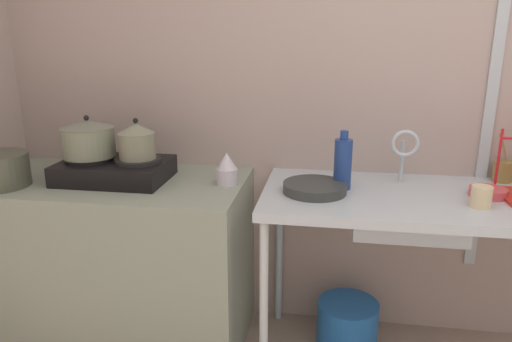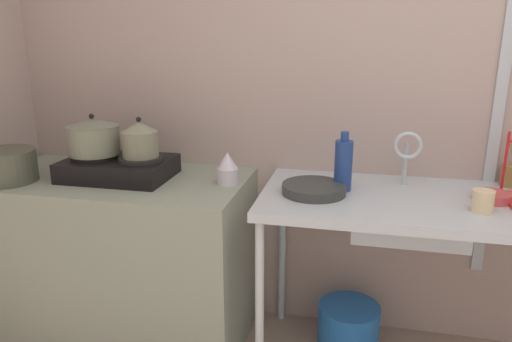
{
  "view_description": "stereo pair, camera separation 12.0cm",
  "coord_description": "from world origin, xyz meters",
  "px_view_note": "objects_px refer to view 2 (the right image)",
  "views": [
    {
      "loc": [
        -0.61,
        -0.68,
        1.49
      ],
      "look_at": [
        -0.93,
        1.31,
        0.91
      ],
      "focal_mm": 33.48,
      "sensor_mm": 36.0,
      "label": 1
    },
    {
      "loc": [
        -0.49,
        -0.66,
        1.49
      ],
      "look_at": [
        -0.93,
        1.31,
        0.91
      ],
      "focal_mm": 33.48,
      "sensor_mm": 36.0,
      "label": 2
    }
  ],
  "objects_px": {
    "cup_by_rack": "(483,201)",
    "small_bowl_on_drainboard": "(492,197)",
    "pot_on_left_burner": "(93,136)",
    "frying_pan": "(314,189)",
    "bottle_by_sink": "(343,165)",
    "pot_beside_stove": "(6,166)",
    "faucet": "(407,150)",
    "stove": "(119,167)",
    "pot_on_right_burner": "(140,139)",
    "utensil_jar": "(511,175)",
    "sink_basin": "(408,216)",
    "bucket_on_floor": "(348,328)",
    "percolator": "(228,169)"
  },
  "relations": [
    {
      "from": "bottle_by_sink",
      "to": "utensil_jar",
      "type": "distance_m",
      "value": 0.76
    },
    {
      "from": "cup_by_rack",
      "to": "small_bowl_on_drainboard",
      "type": "relative_size",
      "value": 0.57
    },
    {
      "from": "bottle_by_sink",
      "to": "pot_on_left_burner",
      "type": "bearing_deg",
      "value": -177.98
    },
    {
      "from": "pot_beside_stove",
      "to": "percolator",
      "type": "height_order",
      "value": "same"
    },
    {
      "from": "stove",
      "to": "percolator",
      "type": "relative_size",
      "value": 3.34
    },
    {
      "from": "faucet",
      "to": "small_bowl_on_drainboard",
      "type": "relative_size",
      "value": 1.68
    },
    {
      "from": "faucet",
      "to": "bucket_on_floor",
      "type": "height_order",
      "value": "faucet"
    },
    {
      "from": "stove",
      "to": "pot_beside_stove",
      "type": "distance_m",
      "value": 0.5
    },
    {
      "from": "stove",
      "to": "sink_basin",
      "type": "relative_size",
      "value": 1.07
    },
    {
      "from": "pot_on_right_burner",
      "to": "sink_basin",
      "type": "height_order",
      "value": "pot_on_right_burner"
    },
    {
      "from": "cup_by_rack",
      "to": "faucet",
      "type": "bearing_deg",
      "value": 136.35
    },
    {
      "from": "pot_on_right_burner",
      "to": "percolator",
      "type": "xyz_separation_m",
      "value": [
        0.41,
        0.02,
        -0.12
      ]
    },
    {
      "from": "pot_on_left_burner",
      "to": "frying_pan",
      "type": "relative_size",
      "value": 0.89
    },
    {
      "from": "frying_pan",
      "to": "utensil_jar",
      "type": "distance_m",
      "value": 0.9
    },
    {
      "from": "pot_on_left_burner",
      "to": "faucet",
      "type": "height_order",
      "value": "pot_on_left_burner"
    },
    {
      "from": "pot_on_right_burner",
      "to": "bucket_on_floor",
      "type": "xyz_separation_m",
      "value": [
        0.98,
        0.08,
        -0.9
      ]
    },
    {
      "from": "utensil_jar",
      "to": "pot_on_right_burner",
      "type": "bearing_deg",
      "value": -171.05
    },
    {
      "from": "sink_basin",
      "to": "small_bowl_on_drainboard",
      "type": "xyz_separation_m",
      "value": [
        0.32,
        0.04,
        0.1
      ]
    },
    {
      "from": "sink_basin",
      "to": "stove",
      "type": "bearing_deg",
      "value": 179.58
    },
    {
      "from": "pot_on_left_burner",
      "to": "small_bowl_on_drainboard",
      "type": "bearing_deg",
      "value": 0.94
    },
    {
      "from": "cup_by_rack",
      "to": "bottle_by_sink",
      "type": "bearing_deg",
      "value": 163.8
    },
    {
      "from": "faucet",
      "to": "small_bowl_on_drainboard",
      "type": "bearing_deg",
      "value": -18.39
    },
    {
      "from": "stove",
      "to": "pot_beside_stove",
      "type": "height_order",
      "value": "pot_beside_stove"
    },
    {
      "from": "frying_pan",
      "to": "bucket_on_floor",
      "type": "xyz_separation_m",
      "value": [
        0.18,
        0.12,
        -0.74
      ]
    },
    {
      "from": "frying_pan",
      "to": "sink_basin",
      "type": "bearing_deg",
      "value": 3.87
    },
    {
      "from": "pot_beside_stove",
      "to": "frying_pan",
      "type": "bearing_deg",
      "value": 5.34
    },
    {
      "from": "bucket_on_floor",
      "to": "sink_basin",
      "type": "bearing_deg",
      "value": -23.44
    },
    {
      "from": "small_bowl_on_drainboard",
      "to": "pot_beside_stove",
      "type": "bearing_deg",
      "value": -174.72
    },
    {
      "from": "cup_by_rack",
      "to": "pot_beside_stove",
      "type": "bearing_deg",
      "value": -178.54
    },
    {
      "from": "pot_on_left_burner",
      "to": "faucet",
      "type": "xyz_separation_m",
      "value": [
        1.42,
        0.14,
        -0.02
      ]
    },
    {
      "from": "stove",
      "to": "pot_on_left_burner",
      "type": "bearing_deg",
      "value": 180.0
    },
    {
      "from": "cup_by_rack",
      "to": "stove",
      "type": "bearing_deg",
      "value": 175.84
    },
    {
      "from": "pot_on_right_burner",
      "to": "sink_basin",
      "type": "xyz_separation_m",
      "value": [
        1.2,
        -0.01,
        -0.27
      ]
    },
    {
      "from": "percolator",
      "to": "utensil_jar",
      "type": "xyz_separation_m",
      "value": [
        1.24,
        0.24,
        -0.02
      ]
    },
    {
      "from": "pot_on_left_burner",
      "to": "percolator",
      "type": "distance_m",
      "value": 0.66
    },
    {
      "from": "pot_beside_stove",
      "to": "frying_pan",
      "type": "distance_m",
      "value": 1.4
    },
    {
      "from": "pot_beside_stove",
      "to": "sink_basin",
      "type": "relative_size",
      "value": 0.58
    },
    {
      "from": "pot_on_left_burner",
      "to": "cup_by_rack",
      "type": "xyz_separation_m",
      "value": [
        1.69,
        -0.11,
        -0.15
      ]
    },
    {
      "from": "pot_on_left_burner",
      "to": "pot_beside_stove",
      "type": "bearing_deg",
      "value": -154.82
    },
    {
      "from": "pot_on_right_burner",
      "to": "small_bowl_on_drainboard",
      "type": "distance_m",
      "value": 1.53
    },
    {
      "from": "sink_basin",
      "to": "bucket_on_floor",
      "type": "height_order",
      "value": "sink_basin"
    },
    {
      "from": "bucket_on_floor",
      "to": "pot_beside_stove",
      "type": "bearing_deg",
      "value": -170.94
    },
    {
      "from": "stove",
      "to": "percolator",
      "type": "xyz_separation_m",
      "value": [
        0.53,
        0.02,
        0.02
      ]
    },
    {
      "from": "frying_pan",
      "to": "bottle_by_sink",
      "type": "relative_size",
      "value": 1.06
    },
    {
      "from": "pot_on_left_burner",
      "to": "frying_pan",
      "type": "distance_m",
      "value": 1.06
    },
    {
      "from": "pot_on_left_burner",
      "to": "pot_beside_stove",
      "type": "xyz_separation_m",
      "value": [
        -0.35,
        -0.17,
        -0.12
      ]
    },
    {
      "from": "frying_pan",
      "to": "bottle_by_sink",
      "type": "bearing_deg",
      "value": 33.69
    },
    {
      "from": "small_bowl_on_drainboard",
      "to": "utensil_jar",
      "type": "xyz_separation_m",
      "value": [
        0.13,
        0.23,
        0.03
      ]
    },
    {
      "from": "stove",
      "to": "pot_beside_stove",
      "type": "bearing_deg",
      "value": -160.55
    },
    {
      "from": "pot_on_right_burner",
      "to": "utensil_jar",
      "type": "relative_size",
      "value": 0.84
    }
  ]
}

